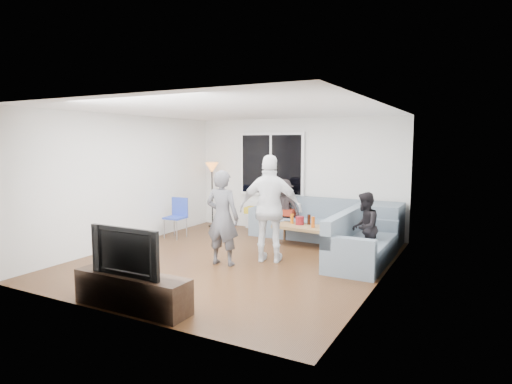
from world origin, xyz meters
The scene contains 30 objects.
floor centered at (0.00, 0.00, -0.02)m, with size 5.00×5.50×0.04m, color #56351C.
ceiling centered at (0.00, 0.00, 2.62)m, with size 5.00×5.50×0.04m, color white.
wall_back centered at (0.00, 2.77, 1.30)m, with size 5.00×0.04×2.60m, color silver.
wall_front centered at (0.00, -2.77, 1.30)m, with size 5.00×0.04×2.60m, color silver.
wall_left centered at (-2.52, 0.00, 1.30)m, with size 0.04×5.50×2.60m, color silver.
wall_right centered at (2.52, 0.00, 1.30)m, with size 0.04×5.50×2.60m, color silver.
window_frame centered at (-0.60, 2.69, 1.55)m, with size 1.62×0.06×1.47m, color white.
window_glass centered at (-0.60, 2.65, 1.55)m, with size 1.50×0.02×1.35m, color black.
window_mullion centered at (-0.60, 2.64, 1.55)m, with size 0.05×0.03×1.35m, color white.
radiator centered at (-0.60, 2.65, 0.31)m, with size 1.30×0.12×0.62m, color silver.
potted_plant centered at (-0.39, 2.62, 0.82)m, with size 0.22×0.18×0.40m, color #276026.
vase centered at (-0.66, 2.62, 0.70)m, with size 0.16×0.16×0.16m, color white.
sofa_back_section centered at (0.39, 2.27, 0.42)m, with size 2.30×0.85×0.85m, color slate, non-canonical shape.
sofa_right_section centered at (2.02, 0.89, 0.42)m, with size 0.85×2.00×0.85m, color slate, non-canonical shape.
sofa_corner centered at (2.00, 2.27, 0.42)m, with size 0.85×0.85×0.85m, color slate.
cushion_yellow centered at (-0.83, 2.25, 0.51)m, with size 0.38×0.32×0.14m, color gold.
cushion_red centered at (-0.04, 2.33, 0.51)m, with size 0.36×0.30×0.13m, color maroon.
coffee_table centered at (0.62, 1.58, 0.20)m, with size 1.10×0.60×0.40m, color #9B7C4B.
pitcher centered at (0.54, 1.65, 0.49)m, with size 0.17×0.17×0.17m, color maroon.
side_chair centered at (-2.05, 0.92, 0.43)m, with size 0.40×0.40×0.86m, color #2840B0, non-canonical shape.
floor_lamp centered at (-2.05, 2.36, 0.78)m, with size 0.32×0.32×1.56m, color orange, non-canonical shape.
player_left centered at (-0.04, -0.33, 0.80)m, with size 0.59×0.38×1.61m, color #45454A.
player_right centered at (0.58, 0.22, 0.93)m, with size 1.09×0.45×1.85m, color silver.
spectator_right centered at (2.02, 0.98, 0.61)m, with size 0.59×0.46×1.21m, color black.
spectator_back centered at (-0.11, 2.30, 0.62)m, with size 0.81×0.46×1.25m, color black.
tv_console centered at (0.01, -2.50, 0.22)m, with size 1.60×0.40×0.44m, color #37281B.
television centered at (0.01, -2.50, 0.74)m, with size 1.05×0.14×0.61m, color black.
bottle_c centered at (0.70, 1.75, 0.50)m, with size 0.07×0.07×0.21m, color black.
bottle_a centered at (0.35, 1.70, 0.50)m, with size 0.07×0.07×0.20m, color #C9600B.
bottle_d centered at (0.89, 1.50, 0.51)m, with size 0.07×0.07×0.22m, color #C75311.
Camera 1 is at (3.80, -6.34, 2.07)m, focal length 30.23 mm.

